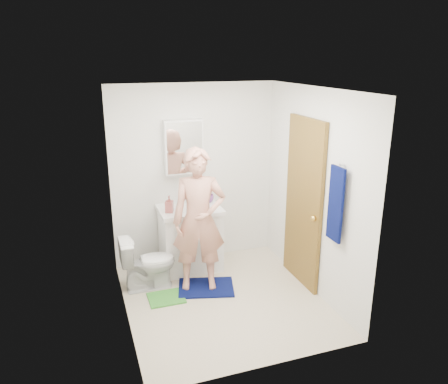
% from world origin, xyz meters
% --- Properties ---
extents(floor, '(2.20, 2.40, 0.02)m').
position_xyz_m(floor, '(0.00, 0.00, -0.01)').
color(floor, beige).
rests_on(floor, ground).
extents(ceiling, '(2.20, 2.40, 0.02)m').
position_xyz_m(ceiling, '(0.00, 0.00, 2.41)').
color(ceiling, white).
rests_on(ceiling, ground).
extents(wall_back, '(2.20, 0.02, 2.40)m').
position_xyz_m(wall_back, '(0.00, 1.21, 1.20)').
color(wall_back, silver).
rests_on(wall_back, ground).
extents(wall_front, '(2.20, 0.02, 2.40)m').
position_xyz_m(wall_front, '(0.00, -1.21, 1.20)').
color(wall_front, silver).
rests_on(wall_front, ground).
extents(wall_left, '(0.02, 2.40, 2.40)m').
position_xyz_m(wall_left, '(-1.11, 0.00, 1.20)').
color(wall_left, silver).
rests_on(wall_left, ground).
extents(wall_right, '(0.02, 2.40, 2.40)m').
position_xyz_m(wall_right, '(1.11, 0.00, 1.20)').
color(wall_right, silver).
rests_on(wall_right, ground).
extents(vanity_cabinet, '(0.75, 0.55, 0.80)m').
position_xyz_m(vanity_cabinet, '(-0.15, 0.91, 0.40)').
color(vanity_cabinet, white).
rests_on(vanity_cabinet, floor).
extents(countertop, '(0.79, 0.59, 0.05)m').
position_xyz_m(countertop, '(-0.15, 0.91, 0.83)').
color(countertop, white).
rests_on(countertop, vanity_cabinet).
extents(sink_basin, '(0.40, 0.40, 0.03)m').
position_xyz_m(sink_basin, '(-0.15, 0.91, 0.84)').
color(sink_basin, white).
rests_on(sink_basin, countertop).
extents(faucet, '(0.03, 0.03, 0.12)m').
position_xyz_m(faucet, '(-0.15, 1.09, 0.91)').
color(faucet, silver).
rests_on(faucet, countertop).
extents(medicine_cabinet, '(0.50, 0.12, 0.70)m').
position_xyz_m(medicine_cabinet, '(-0.15, 1.14, 1.60)').
color(medicine_cabinet, white).
rests_on(medicine_cabinet, wall_back).
extents(mirror_panel, '(0.46, 0.01, 0.66)m').
position_xyz_m(mirror_panel, '(-0.15, 1.08, 1.60)').
color(mirror_panel, white).
rests_on(mirror_panel, wall_back).
extents(door, '(0.05, 0.80, 2.05)m').
position_xyz_m(door, '(1.07, 0.15, 1.02)').
color(door, brown).
rests_on(door, ground).
extents(door_knob, '(0.07, 0.07, 0.07)m').
position_xyz_m(door_knob, '(1.03, -0.17, 0.95)').
color(door_knob, gold).
rests_on(door_knob, door).
extents(towel, '(0.03, 0.24, 0.80)m').
position_xyz_m(towel, '(1.03, -0.57, 1.25)').
color(towel, '#070F49').
rests_on(towel, wall_right).
extents(towel_hook, '(0.06, 0.02, 0.02)m').
position_xyz_m(towel_hook, '(1.07, -0.57, 1.67)').
color(towel_hook, silver).
rests_on(towel_hook, wall_right).
extents(toilet, '(0.65, 0.37, 0.66)m').
position_xyz_m(toilet, '(-0.77, 0.58, 0.33)').
color(toilet, white).
rests_on(toilet, floor).
extents(bath_mat, '(0.76, 0.63, 0.02)m').
position_xyz_m(bath_mat, '(-0.12, 0.32, 0.01)').
color(bath_mat, '#070F49').
rests_on(bath_mat, floor).
extents(green_rug, '(0.41, 0.35, 0.02)m').
position_xyz_m(green_rug, '(-0.63, 0.25, 0.01)').
color(green_rug, green).
rests_on(green_rug, floor).
extents(soap_dispenser, '(0.12, 0.13, 0.21)m').
position_xyz_m(soap_dispenser, '(-0.43, 0.84, 0.96)').
color(soap_dispenser, '#AB5350').
rests_on(soap_dispenser, countertop).
extents(toothbrush_cup, '(0.14, 0.14, 0.11)m').
position_xyz_m(toothbrush_cup, '(0.15, 1.05, 0.90)').
color(toothbrush_cup, '#723C84').
rests_on(toothbrush_cup, countertop).
extents(man, '(0.71, 0.55, 1.72)m').
position_xyz_m(man, '(-0.18, 0.37, 0.88)').
color(man, tan).
rests_on(man, bath_mat).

